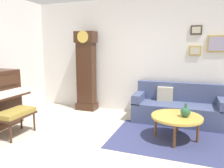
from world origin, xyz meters
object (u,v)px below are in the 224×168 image
(couch, at_px, (178,108))
(coffee_table, at_px, (177,117))
(green_jug, at_px, (185,112))
(grandfather_clock, at_px, (86,73))
(piano_bench, at_px, (15,114))

(couch, relative_size, coffee_table, 2.16)
(green_jug, bearing_deg, grandfather_clock, 154.30)
(couch, distance_m, green_jug, 1.07)
(piano_bench, distance_m, green_jug, 3.06)
(piano_bench, bearing_deg, grandfather_clock, 77.20)
(couch, bearing_deg, green_jug, -80.37)
(coffee_table, height_order, green_jug, green_jug)
(piano_bench, relative_size, coffee_table, 0.80)
(couch, relative_size, green_jug, 7.92)
(piano_bench, xyz_separation_m, grandfather_clock, (0.46, 2.01, 0.56))
(couch, bearing_deg, grandfather_clock, 175.97)
(piano_bench, bearing_deg, coffee_table, 16.30)
(green_jug, bearing_deg, coffee_table, 176.24)
(couch, bearing_deg, piano_bench, -146.33)
(couch, xyz_separation_m, green_jug, (0.18, -1.03, 0.21))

